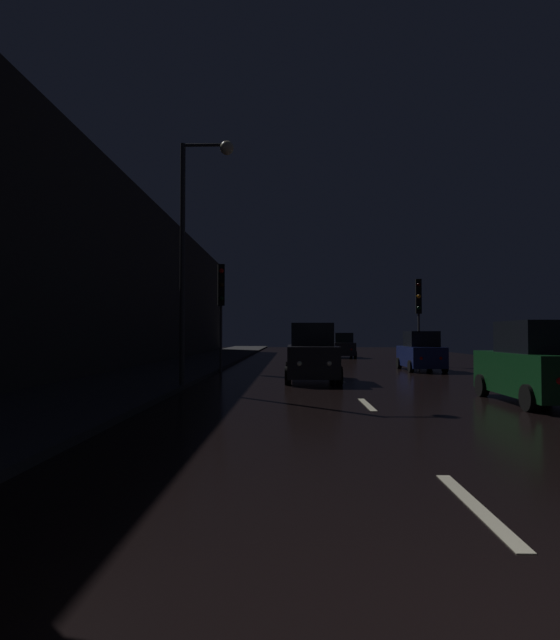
# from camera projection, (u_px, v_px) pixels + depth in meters

# --- Properties ---
(ground) EXTENTS (27.21, 84.00, 0.02)m
(ground) POSITION_uv_depth(u_px,v_px,m) (327.00, 367.00, 26.54)
(ground) COLOR black
(sidewalk_left) EXTENTS (4.40, 84.00, 0.15)m
(sidewalk_left) POSITION_uv_depth(u_px,v_px,m) (187.00, 366.00, 26.72)
(sidewalk_left) COLOR #28282B
(sidewalk_left) RESTS_ON ground
(building_facade_left) EXTENTS (0.80, 63.00, 9.22)m
(building_facade_left) POSITION_uv_depth(u_px,v_px,m) (116.00, 272.00, 23.41)
(building_facade_left) COLOR #2D2B28
(building_facade_left) RESTS_ON ground
(lane_centerline) EXTENTS (0.16, 16.15, 0.01)m
(lane_centerline) POSITION_uv_depth(u_px,v_px,m) (369.00, 406.00, 12.15)
(lane_centerline) COLOR beige
(lane_centerline) RESTS_ON ground
(traffic_light_far_left) EXTENTS (0.37, 0.48, 4.95)m
(traffic_light_far_left) POSITION_uv_depth(u_px,v_px,m) (221.00, 294.00, 23.22)
(traffic_light_far_left) COLOR #38383A
(traffic_light_far_left) RESTS_ON ground
(traffic_light_far_right) EXTENTS (0.36, 0.48, 4.76)m
(traffic_light_far_right) POSITION_uv_depth(u_px,v_px,m) (419.00, 303.00, 27.71)
(traffic_light_far_right) COLOR #38383A
(traffic_light_far_right) RESTS_ON ground
(streetlamp_overhead) EXTENTS (1.70, 0.44, 7.87)m
(streetlamp_overhead) POSITION_uv_depth(u_px,v_px,m) (196.00, 226.00, 16.00)
(streetlamp_overhead) COLOR #2D2D30
(streetlamp_overhead) RESTS_ON ground
(car_approaching_headlights) EXTENTS (1.96, 4.25, 2.14)m
(car_approaching_headlights) POSITION_uv_depth(u_px,v_px,m) (312.00, 355.00, 18.76)
(car_approaching_headlights) COLOR black
(car_approaching_headlights) RESTS_ON ground
(car_parked_right_far) EXTENTS (1.72, 3.73, 1.88)m
(car_parked_right_far) POSITION_uv_depth(u_px,v_px,m) (421.00, 353.00, 24.14)
(car_parked_right_far) COLOR #141E51
(car_parked_right_far) RESTS_ON ground
(car_distant_taillights) EXTENTS (1.69, 3.67, 1.85)m
(car_distant_taillights) POSITION_uv_depth(u_px,v_px,m) (343.00, 346.00, 37.65)
(car_distant_taillights) COLOR black
(car_distant_taillights) RESTS_ON ground
(car_parked_right_near) EXTENTS (1.89, 4.10, 2.06)m
(car_parked_right_near) POSITION_uv_depth(u_px,v_px,m) (537.00, 366.00, 12.66)
(car_parked_right_near) COLOR #0F3819
(car_parked_right_near) RESTS_ON ground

